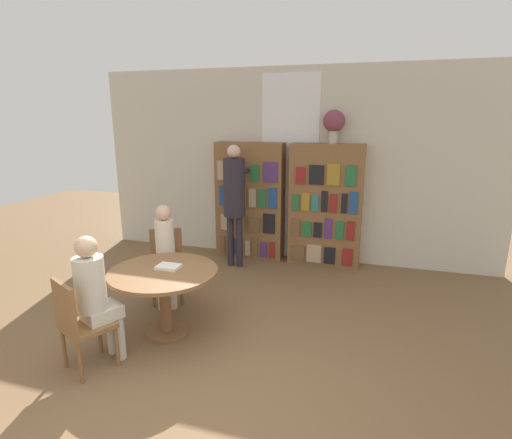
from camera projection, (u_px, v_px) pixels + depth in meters
name	position (u px, v px, depth m)	size (l,w,h in m)	color
ground_plane	(182.00, 414.00, 3.11)	(16.00, 16.00, 0.00)	brown
wall_back	(290.00, 166.00, 6.32)	(6.40, 0.07, 3.00)	beige
bookshelf_left	(250.00, 201.00, 6.45)	(1.09, 0.34, 1.87)	brown
bookshelf_right	(325.00, 206.00, 6.11)	(1.09, 0.34, 1.87)	brown
flower_vase	(334.00, 122.00, 5.79)	(0.32, 0.32, 0.48)	#B7AD9E
reading_table	(164.00, 282.00, 4.15)	(1.13, 1.13, 0.72)	brown
chair_near_camera	(79.00, 321.00, 3.53)	(0.54, 0.54, 0.89)	brown
chair_left_side	(167.00, 261.00, 5.03)	(0.54, 0.54, 0.89)	brown
seated_reader_left	(165.00, 250.00, 4.80)	(0.35, 0.39, 1.24)	beige
seated_reader_right	(96.00, 292.00, 3.61)	(0.38, 0.41, 1.25)	beige
librarian_standing	(234.00, 193.00, 5.95)	(0.32, 0.59, 1.86)	#28232D
open_book_on_table	(169.00, 267.00, 4.17)	(0.24, 0.18, 0.03)	silver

